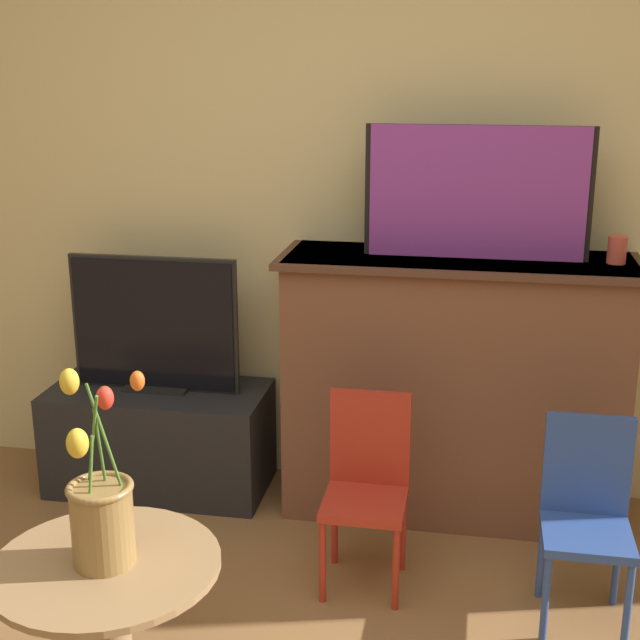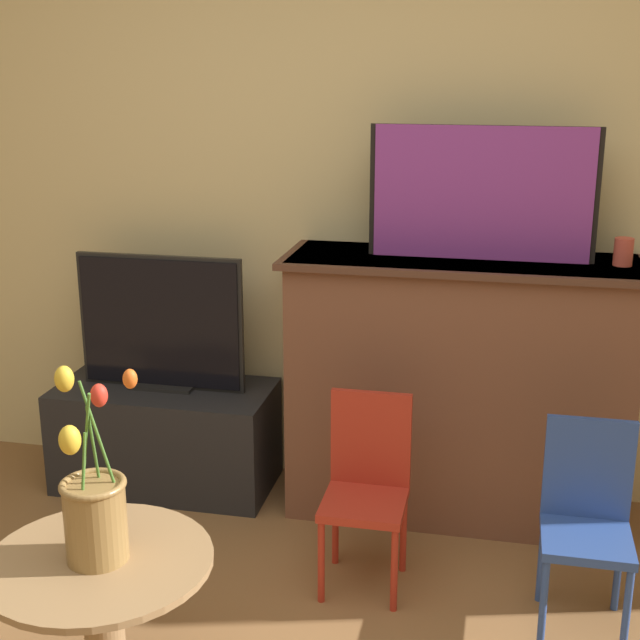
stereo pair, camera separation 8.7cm
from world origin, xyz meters
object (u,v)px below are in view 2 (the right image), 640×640
chair_red (367,481)px  chair_blue (587,514)px  tv_monitor (161,325)px  vase_tulips (94,508)px  painting (482,193)px

chair_red → chair_blue: same height
tv_monitor → chair_red: 1.15m
chair_blue → vase_tulips: (-1.31, -0.75, 0.27)m
chair_red → vase_tulips: bearing=-125.1°
chair_blue → vase_tulips: bearing=-150.2°
vase_tulips → tv_monitor: bearing=104.8°
painting → chair_red: painting is taller
chair_blue → vase_tulips: vase_tulips is taller
painting → chair_blue: size_ratio=1.24×
chair_red → chair_blue: (0.72, -0.09, 0.00)m
painting → vase_tulips: bearing=-122.9°
chair_blue → vase_tulips: 1.53m
chair_blue → vase_tulips: size_ratio=1.29×
tv_monitor → chair_red: size_ratio=1.04×
chair_red → vase_tulips: vase_tulips is taller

